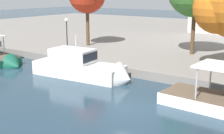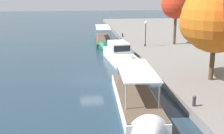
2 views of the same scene
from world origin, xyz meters
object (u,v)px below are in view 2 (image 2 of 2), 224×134
tour_boat_0 (103,42)px  lamp_post (146,30)px  tree_1 (177,3)px  motor_yacht_1 (121,57)px  tour_boat_2 (137,105)px  mooring_bollard_0 (123,35)px  tree_3 (213,19)px  mooring_bollard_1 (194,101)px

tour_boat_0 → lamp_post: size_ratio=3.46×
tree_1 → motor_yacht_1: bearing=-51.7°
tour_boat_2 → lamp_post: lamp_post is taller
tour_boat_0 → lamp_post: lamp_post is taller
mooring_bollard_0 → tree_3: bearing=8.7°
tree_3 → mooring_bollard_0: bearing=-171.3°
lamp_post → mooring_bollard_0: bearing=-168.3°
lamp_post → motor_yacht_1: bearing=-36.7°
tree_1 → tree_3: (19.43, -3.17, -0.73)m
motor_yacht_1 → lamp_post: (-6.75, 5.03, 2.61)m
lamp_post → tree_1: bearing=105.3°
mooring_bollard_0 → tour_boat_2: bearing=-7.1°
tour_boat_0 → tree_3: (25.29, 8.29, 6.48)m
tree_1 → tree_3: size_ratio=0.95×
motor_yacht_1 → tour_boat_2: size_ratio=0.76×
tour_boat_2 → mooring_bollard_0: size_ratio=18.07×
tour_boat_2 → mooring_bollard_1: bearing=65.9°
mooring_bollard_0 → motor_yacht_1: bearing=-10.1°
mooring_bollard_1 → lamp_post: lamp_post is taller
motor_yacht_1 → mooring_bollard_1: 18.05m
tour_boat_0 → motor_yacht_1: (14.09, 1.05, 0.47)m
tour_boat_0 → tour_boat_2: tour_boat_2 is taller
mooring_bollard_1 → lamp_post: (-24.55, 2.04, 2.12)m
tree_1 → tour_boat_0: bearing=-117.1°
tour_boat_0 → mooring_bollard_1: size_ratio=16.15×
tour_boat_0 → mooring_bollard_1: 32.15m
motor_yacht_1 → mooring_bollard_0: 16.93m
motor_yacht_1 → mooring_bollard_1: size_ratio=11.73×
mooring_bollard_1 → tree_1: 27.77m
mooring_bollard_1 → mooring_bollard_0: bearing=-180.0°
tour_boat_0 → tour_boat_2: bearing=2.4°
motor_yacht_1 → lamp_post: 8.81m
tour_boat_2 → tree_3: (-4.55, 8.28, 6.51)m
mooring_bollard_1 → tour_boat_0: bearing=-172.8°
mooring_bollard_0 → lamp_post: 10.36m
mooring_bollard_0 → tree_1: (8.44, 7.44, 6.32)m
tour_boat_0 → tree_3: size_ratio=1.45×
motor_yacht_1 → mooring_bollard_1: (17.80, 2.99, 0.49)m
tour_boat_2 → mooring_bollard_0: (-32.42, 4.01, 0.92)m
mooring_bollard_0 → tree_1: size_ratio=0.08×
tour_boat_2 → tree_3: size_ratio=1.39×
tour_boat_2 → tour_boat_0: bearing=-177.2°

